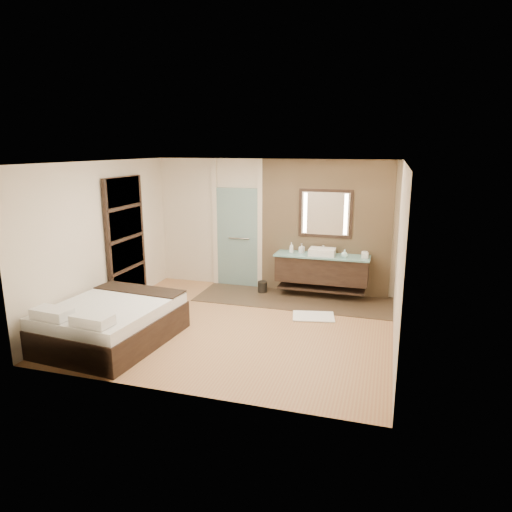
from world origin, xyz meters
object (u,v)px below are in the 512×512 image
(mirror_unit, at_px, (325,214))
(waste_bin, at_px, (262,287))
(vanity, at_px, (322,269))
(bed, at_px, (112,322))

(mirror_unit, height_order, waste_bin, mirror_unit)
(vanity, distance_m, bed, 4.13)
(mirror_unit, bearing_deg, bed, -129.69)
(vanity, xyz_separation_m, bed, (-2.75, -3.08, -0.26))
(mirror_unit, distance_m, bed, 4.51)
(vanity, bearing_deg, waste_bin, -176.76)
(vanity, relative_size, mirror_unit, 1.75)
(waste_bin, bearing_deg, vanity, 3.24)
(vanity, distance_m, waste_bin, 1.29)
(bed, relative_size, waste_bin, 8.83)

